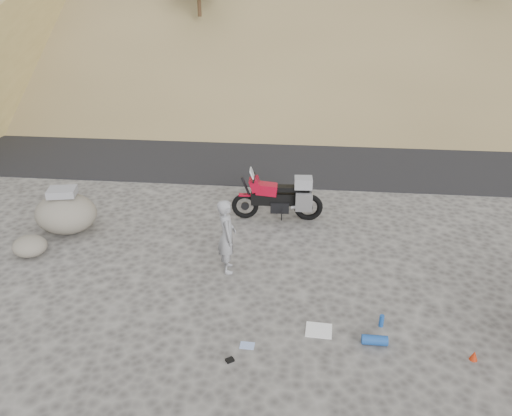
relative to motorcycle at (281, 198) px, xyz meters
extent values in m
plane|color=#43403E|center=(-0.18, -3.44, -0.62)|extent=(140.00, 140.00, 0.00)
cube|color=black|center=(-0.18, 5.56, -0.62)|extent=(120.00, 7.00, 0.05)
torus|color=black|center=(-0.97, -0.05, -0.26)|extent=(0.73, 0.17, 0.72)
cylinder|color=black|center=(-0.97, -0.05, -0.26)|extent=(0.22, 0.08, 0.22)
torus|color=black|center=(0.72, 0.04, -0.26)|extent=(0.77, 0.19, 0.76)
cylinder|color=black|center=(0.72, 0.04, -0.26)|extent=(0.24, 0.10, 0.24)
cylinder|color=black|center=(-0.88, -0.05, 0.15)|extent=(0.41, 0.09, 0.88)
cylinder|color=black|center=(-0.73, -0.04, 0.56)|extent=(0.08, 0.68, 0.05)
cube|color=black|center=(-0.15, -0.01, -0.02)|extent=(1.32, 0.33, 0.33)
cube|color=black|center=(-0.04, 0.00, -0.24)|extent=(0.51, 0.35, 0.31)
cube|color=maroon|center=(-0.40, -0.02, 0.25)|extent=(0.59, 0.36, 0.34)
cube|color=maroon|center=(-0.69, -0.04, 0.38)|extent=(0.35, 0.39, 0.39)
cube|color=silver|center=(-0.77, -0.04, 0.67)|extent=(0.14, 0.33, 0.28)
cube|color=black|center=(0.12, 0.01, 0.28)|extent=(0.61, 0.27, 0.13)
cube|color=black|center=(0.54, 0.03, 0.23)|extent=(0.39, 0.22, 0.11)
cube|color=#B0B1B5|center=(0.60, -0.25, 0.01)|extent=(0.44, 0.15, 0.49)
cube|color=#B0B1B5|center=(0.57, 0.32, 0.01)|extent=(0.44, 0.15, 0.49)
cube|color=gray|center=(0.56, 0.03, 0.45)|extent=(0.48, 0.39, 0.28)
cube|color=maroon|center=(-0.97, -0.05, 0.07)|extent=(0.33, 0.15, 0.04)
cylinder|color=black|center=(0.02, -0.19, -0.42)|extent=(0.04, 0.23, 0.40)
cylinder|color=#B0B1B5|center=(0.51, -0.12, -0.18)|extent=(0.50, 0.12, 0.14)
imported|color=gray|center=(-1.05, -2.61, -0.62)|extent=(0.55, 0.71, 1.71)
ellipsoid|color=#544E48|center=(-5.38, -1.24, -0.12)|extent=(1.54, 1.31, 1.00)
cube|color=gray|center=(-5.38, -1.24, 0.47)|extent=(0.74, 0.62, 0.18)
ellipsoid|color=#544E48|center=(-5.74, -2.47, -0.38)|extent=(0.90, 0.83, 0.48)
cube|color=white|center=(0.96, -4.51, -0.61)|extent=(0.51, 0.46, 0.02)
cylinder|color=navy|center=(1.95, -4.79, -0.53)|extent=(0.46, 0.19, 0.18)
cylinder|color=navy|center=(2.13, -4.26, -0.50)|extent=(0.09, 0.09, 0.24)
cone|color=#AB270B|center=(3.61, -5.01, -0.53)|extent=(0.14, 0.14, 0.18)
cube|color=black|center=(-0.57, -5.47, -0.60)|extent=(0.17, 0.16, 0.05)
cube|color=#89A2D3|center=(-0.32, -5.06, -0.61)|extent=(0.27, 0.20, 0.01)
camera|label=1|loc=(0.54, -11.97, 5.50)|focal=35.00mm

